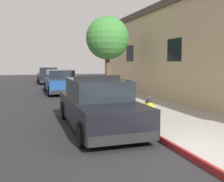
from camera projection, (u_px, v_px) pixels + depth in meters
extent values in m
cube|color=#232326|center=(9.00, 104.00, 13.87)|extent=(32.89, 60.00, 0.20)
cube|color=#9E9991|center=(116.00, 96.00, 15.68)|extent=(3.41, 60.00, 0.16)
cube|color=maroon|center=(88.00, 97.00, 15.15)|extent=(0.08, 60.00, 0.16)
cube|color=black|center=(175.00, 50.00, 12.53)|extent=(0.06, 1.30, 1.10)
cube|color=black|center=(130.00, 53.00, 17.92)|extent=(0.06, 1.30, 1.10)
cube|color=black|center=(98.00, 110.00, 8.34)|extent=(1.84, 4.80, 0.76)
cube|color=black|center=(97.00, 88.00, 8.40)|extent=(1.64, 2.50, 0.60)
cube|color=black|center=(124.00, 138.00, 6.15)|extent=(1.76, 0.16, 0.24)
cube|color=black|center=(83.00, 106.00, 10.58)|extent=(1.76, 0.16, 0.24)
cylinder|color=black|center=(64.00, 110.00, 9.71)|extent=(0.22, 0.64, 0.64)
cylinder|color=black|center=(108.00, 108.00, 10.24)|extent=(0.22, 0.64, 0.64)
cylinder|color=black|center=(82.00, 134.00, 6.50)|extent=(0.22, 0.64, 0.64)
cylinder|color=black|center=(146.00, 129.00, 7.02)|extent=(0.22, 0.64, 0.64)
cube|color=black|center=(97.00, 77.00, 8.32)|extent=(1.48, 0.20, 0.12)
cube|color=red|center=(86.00, 78.00, 8.21)|extent=(0.44, 0.18, 0.11)
cube|color=#1E33E0|center=(108.00, 77.00, 8.42)|extent=(0.44, 0.18, 0.11)
cube|color=navy|center=(60.00, 84.00, 17.79)|extent=(1.84, 4.80, 0.76)
cube|color=black|center=(60.00, 74.00, 17.86)|extent=(1.64, 2.50, 0.60)
cube|color=black|center=(65.00, 92.00, 15.61)|extent=(1.76, 0.16, 0.24)
cube|color=black|center=(57.00, 85.00, 20.03)|extent=(1.76, 0.16, 0.24)
cylinder|color=black|center=(46.00, 86.00, 19.17)|extent=(0.22, 0.64, 0.64)
cylinder|color=black|center=(69.00, 86.00, 19.69)|extent=(0.22, 0.64, 0.64)
cylinder|color=black|center=(50.00, 91.00, 15.95)|extent=(0.22, 0.64, 0.64)
cylinder|color=black|center=(78.00, 90.00, 16.48)|extent=(0.22, 0.64, 0.64)
cube|color=black|center=(48.00, 77.00, 25.97)|extent=(1.84, 4.80, 0.76)
cube|color=black|center=(48.00, 70.00, 26.04)|extent=(1.64, 2.50, 0.60)
cube|color=black|center=(50.00, 82.00, 23.79)|extent=(1.76, 0.16, 0.24)
cube|color=black|center=(46.00, 78.00, 28.21)|extent=(1.76, 0.16, 0.24)
cylinder|color=black|center=(38.00, 79.00, 27.35)|extent=(0.22, 0.64, 0.64)
cylinder|color=black|center=(55.00, 79.00, 27.87)|extent=(0.22, 0.64, 0.64)
cylinder|color=black|center=(40.00, 81.00, 24.13)|extent=(0.22, 0.64, 0.64)
cylinder|color=black|center=(59.00, 81.00, 24.66)|extent=(0.22, 0.64, 0.64)
cylinder|color=#4C4C51|center=(148.00, 117.00, 9.20)|extent=(0.32, 0.32, 0.06)
cylinder|color=yellow|center=(149.00, 109.00, 9.16)|extent=(0.24, 0.24, 0.50)
cone|color=black|center=(149.00, 100.00, 9.13)|extent=(0.28, 0.28, 0.14)
cylinder|color=#4C4C51|center=(149.00, 97.00, 9.12)|extent=(0.05, 0.05, 0.06)
cylinder|color=yellow|center=(144.00, 108.00, 9.11)|extent=(0.10, 0.10, 0.10)
cylinder|color=yellow|center=(153.00, 107.00, 9.21)|extent=(0.10, 0.10, 0.10)
cylinder|color=yellow|center=(151.00, 110.00, 8.99)|extent=(0.13, 0.12, 0.13)
cylinder|color=brown|center=(108.00, 75.00, 14.68)|extent=(0.28, 0.28, 2.43)
sphere|color=#387A33|center=(107.00, 38.00, 14.45)|extent=(2.38, 2.38, 2.38)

